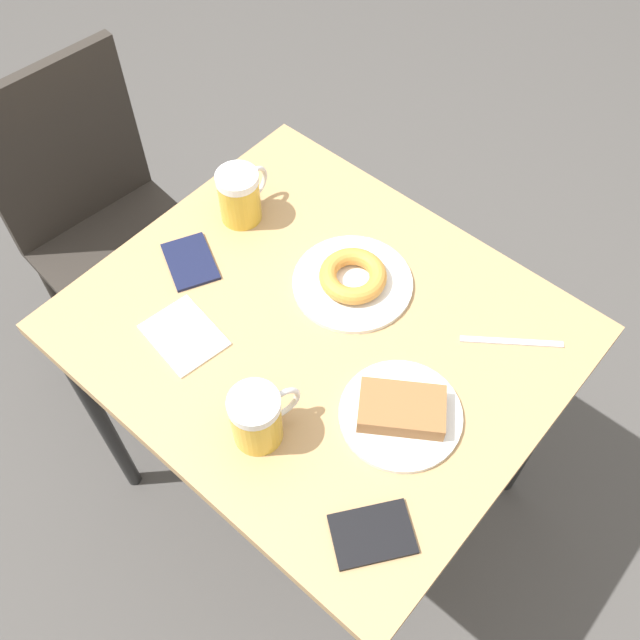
# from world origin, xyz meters

# --- Properties ---
(ground_plane) EXTENTS (8.00, 8.00, 0.00)m
(ground_plane) POSITION_xyz_m (0.00, 0.00, 0.00)
(ground_plane) COLOR #474442
(table) EXTENTS (0.74, 0.86, 0.77)m
(table) POSITION_xyz_m (0.00, 0.00, 0.70)
(table) COLOR tan
(table) RESTS_ON ground_plane
(chair) EXTENTS (0.44, 0.44, 0.91)m
(chair) POSITION_xyz_m (0.02, 0.77, 0.55)
(chair) COLOR #2D2823
(chair) RESTS_ON ground_plane
(plate_with_cake) EXTENTS (0.21, 0.21, 0.04)m
(plate_with_cake) POSITION_xyz_m (-0.05, -0.23, 0.79)
(plate_with_cake) COLOR white
(plate_with_cake) RESTS_ON table
(plate_with_donut) EXTENTS (0.23, 0.23, 0.04)m
(plate_with_donut) POSITION_xyz_m (0.12, 0.02, 0.79)
(plate_with_donut) COLOR white
(plate_with_donut) RESTS_ON table
(beer_mug_left) EXTENTS (0.13, 0.09, 0.12)m
(beer_mug_left) POSITION_xyz_m (0.10, 0.30, 0.83)
(beer_mug_left) COLOR gold
(beer_mug_left) RESTS_ON table
(beer_mug_center) EXTENTS (0.13, 0.09, 0.12)m
(beer_mug_center) POSITION_xyz_m (-0.23, -0.07, 0.83)
(beer_mug_center) COLOR gold
(beer_mug_center) RESTS_ON table
(napkin_folded) EXTENTS (0.13, 0.16, 0.00)m
(napkin_folded) POSITION_xyz_m (-0.18, 0.18, 0.78)
(napkin_folded) COLOR white
(napkin_folded) RESTS_ON table
(fork) EXTENTS (0.12, 0.16, 0.00)m
(fork) POSITION_xyz_m (0.20, -0.29, 0.78)
(fork) COLOR silver
(fork) RESTS_ON table
(passport_near_edge) EXTENTS (0.15, 0.15, 0.01)m
(passport_near_edge) POSITION_xyz_m (-0.24, -0.32, 0.78)
(passport_near_edge) COLOR black
(passport_near_edge) RESTS_ON table
(passport_far_edge) EXTENTS (0.14, 0.15, 0.01)m
(passport_far_edge) POSITION_xyz_m (-0.05, 0.29, 0.78)
(passport_far_edge) COLOR #141938
(passport_far_edge) RESTS_ON table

